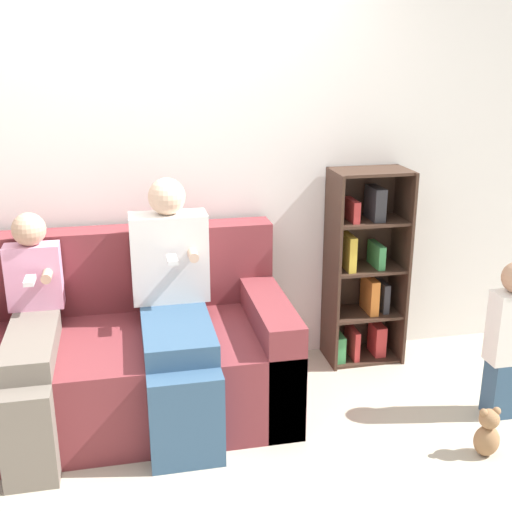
{
  "coord_description": "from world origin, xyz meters",
  "views": [
    {
      "loc": [
        -0.1,
        -2.61,
        1.91
      ],
      "look_at": [
        0.58,
        0.62,
        0.82
      ],
      "focal_mm": 45.0,
      "sensor_mm": 36.0,
      "label": 1
    }
  ],
  "objects_px": {
    "toddler_standing": "(510,338)",
    "bookshelf": "(363,271)",
    "teddy_bear": "(487,433)",
    "child_seated": "(31,336)",
    "adult_seated": "(175,305)",
    "couch": "(123,357)"
  },
  "relations": [
    {
      "from": "toddler_standing",
      "to": "bookshelf",
      "type": "bearing_deg",
      "value": 121.83
    },
    {
      "from": "adult_seated",
      "to": "child_seated",
      "type": "height_order",
      "value": "adult_seated"
    },
    {
      "from": "couch",
      "to": "toddler_standing",
      "type": "relative_size",
      "value": 2.03
    },
    {
      "from": "child_seated",
      "to": "toddler_standing",
      "type": "relative_size",
      "value": 1.26
    },
    {
      "from": "teddy_bear",
      "to": "toddler_standing",
      "type": "bearing_deg",
      "value": 48.95
    },
    {
      "from": "teddy_bear",
      "to": "bookshelf",
      "type": "bearing_deg",
      "value": 101.35
    },
    {
      "from": "couch",
      "to": "adult_seated",
      "type": "bearing_deg",
      "value": -22.68
    },
    {
      "from": "child_seated",
      "to": "teddy_bear",
      "type": "height_order",
      "value": "child_seated"
    },
    {
      "from": "couch",
      "to": "child_seated",
      "type": "relative_size",
      "value": 1.61
    },
    {
      "from": "toddler_standing",
      "to": "teddy_bear",
      "type": "relative_size",
      "value": 3.36
    },
    {
      "from": "couch",
      "to": "adult_seated",
      "type": "distance_m",
      "value": 0.45
    },
    {
      "from": "toddler_standing",
      "to": "teddy_bear",
      "type": "bearing_deg",
      "value": -131.05
    },
    {
      "from": "bookshelf",
      "to": "teddy_bear",
      "type": "height_order",
      "value": "bookshelf"
    },
    {
      "from": "adult_seated",
      "to": "bookshelf",
      "type": "distance_m",
      "value": 1.29
    },
    {
      "from": "bookshelf",
      "to": "toddler_standing",
      "type": "bearing_deg",
      "value": -58.17
    },
    {
      "from": "child_seated",
      "to": "teddy_bear",
      "type": "xyz_separation_m",
      "value": [
        2.14,
        -0.62,
        -0.43
      ]
    },
    {
      "from": "bookshelf",
      "to": "teddy_bear",
      "type": "distance_m",
      "value": 1.24
    },
    {
      "from": "child_seated",
      "to": "couch",
      "type": "bearing_deg",
      "value": 21.4
    },
    {
      "from": "adult_seated",
      "to": "child_seated",
      "type": "bearing_deg",
      "value": -176.0
    },
    {
      "from": "toddler_standing",
      "to": "adult_seated",
      "type": "bearing_deg",
      "value": 168.23
    },
    {
      "from": "child_seated",
      "to": "adult_seated",
      "type": "bearing_deg",
      "value": 4.0
    },
    {
      "from": "adult_seated",
      "to": "bookshelf",
      "type": "xyz_separation_m",
      "value": [
        1.2,
        0.46,
        -0.06
      ]
    }
  ]
}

